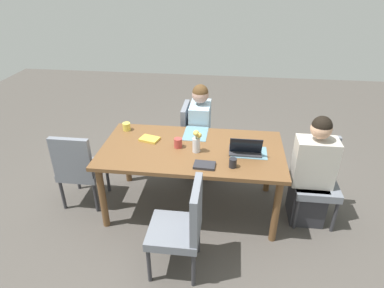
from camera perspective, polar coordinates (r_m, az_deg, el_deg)
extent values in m
plane|color=#4C4742|center=(3.84, 0.00, -10.61)|extent=(10.00, 10.00, 0.00)
cube|color=brown|center=(3.42, 0.00, -1.03)|extent=(1.88, 0.99, 0.04)
cylinder|color=brown|center=(3.50, -15.13, -8.90)|extent=(0.07, 0.07, 0.72)
cylinder|color=brown|center=(3.32, 14.26, -11.16)|extent=(0.07, 0.07, 0.72)
cylinder|color=brown|center=(4.14, -11.17, -2.01)|extent=(0.07, 0.07, 0.72)
cylinder|color=brown|center=(3.98, 13.11, -3.54)|extent=(0.07, 0.07, 0.72)
cube|color=slate|center=(3.67, 20.47, -6.85)|extent=(0.44, 0.44, 0.08)
cube|color=slate|center=(3.69, 20.60, -1.79)|extent=(0.42, 0.06, 0.45)
cylinder|color=#333338|center=(3.71, 23.33, -11.46)|extent=(0.04, 0.04, 0.37)
cylinder|color=#333338|center=(3.62, 17.46, -11.41)|extent=(0.04, 0.04, 0.37)
cylinder|color=#333338|center=(4.00, 22.06, -7.99)|extent=(0.04, 0.04, 0.37)
cylinder|color=#333338|center=(3.91, 16.65, -7.84)|extent=(0.04, 0.04, 0.37)
cube|color=#2D2D33|center=(3.76, 19.09, -9.12)|extent=(0.34, 0.36, 0.45)
cube|color=#B7B2A8|center=(3.51, 20.32, -2.95)|extent=(0.40, 0.24, 0.50)
sphere|color=tan|center=(3.34, 21.38, 2.47)|extent=(0.20, 0.20, 0.20)
sphere|color=black|center=(3.33, 21.47, 2.93)|extent=(0.19, 0.19, 0.19)
cube|color=slate|center=(4.27, 1.42, 0.42)|extent=(0.44, 0.44, 0.08)
cube|color=slate|center=(4.17, -1.14, 3.78)|extent=(0.06, 0.42, 0.45)
cylinder|color=#333338|center=(4.54, 4.02, -1.09)|extent=(0.04, 0.04, 0.37)
cylinder|color=#333338|center=(4.21, 3.70, -3.64)|extent=(0.04, 0.04, 0.37)
cylinder|color=#333338|center=(4.57, -0.75, -0.80)|extent=(0.04, 0.04, 0.37)
cylinder|color=#333338|center=(4.24, -1.43, -3.31)|extent=(0.04, 0.04, 0.37)
cube|color=#2D2D33|center=(4.31, 1.31, -2.12)|extent=(0.36, 0.34, 0.45)
cube|color=#99B7CC|center=(4.09, 1.38, 3.60)|extent=(0.24, 0.40, 0.50)
sphere|color=tan|center=(3.95, 1.45, 8.47)|extent=(0.20, 0.20, 0.20)
sphere|color=#51381E|center=(3.94, 1.45, 8.88)|extent=(0.19, 0.19, 0.19)
cube|color=slate|center=(2.95, -3.09, -14.82)|extent=(0.44, 0.44, 0.08)
cube|color=slate|center=(2.75, 0.75, -11.17)|extent=(0.06, 0.42, 0.45)
cylinder|color=#333338|center=(3.01, -7.41, -20.00)|extent=(0.04, 0.04, 0.37)
cylinder|color=#333338|center=(3.27, -5.80, -15.06)|extent=(0.04, 0.04, 0.37)
cylinder|color=#333338|center=(2.96, 0.25, -20.83)|extent=(0.04, 0.04, 0.37)
cylinder|color=#333338|center=(3.22, 1.08, -15.70)|extent=(0.04, 0.04, 0.37)
cube|color=slate|center=(3.90, -18.25, -4.21)|extent=(0.44, 0.44, 0.08)
cube|color=slate|center=(3.62, -20.05, -2.29)|extent=(0.42, 0.06, 0.45)
cylinder|color=#333338|center=(4.24, -19.14, -5.16)|extent=(0.04, 0.04, 0.37)
cylinder|color=#333338|center=(4.09, -14.31, -5.66)|extent=(0.04, 0.04, 0.37)
cylinder|color=#333338|center=(3.97, -21.36, -8.16)|extent=(0.04, 0.04, 0.37)
cylinder|color=#333338|center=(3.81, -16.23, -8.84)|extent=(0.04, 0.04, 0.37)
cylinder|color=silver|center=(3.32, 0.74, -0.17)|extent=(0.08, 0.08, 0.15)
sphere|color=gold|center=(3.25, 1.23, 1.52)|extent=(0.05, 0.05, 0.05)
cylinder|color=#477A3D|center=(3.26, 1.23, 1.21)|extent=(0.01, 0.01, 0.04)
sphere|color=gold|center=(3.29, 0.69, 1.73)|extent=(0.04, 0.04, 0.04)
cylinder|color=#477A3D|center=(3.29, 0.69, 1.46)|extent=(0.01, 0.01, 0.03)
sphere|color=gold|center=(3.26, 0.71, 1.89)|extent=(0.06, 0.06, 0.06)
cylinder|color=#477A3D|center=(3.27, 0.71, 1.44)|extent=(0.01, 0.01, 0.06)
sphere|color=gold|center=(3.23, 0.70, 1.75)|extent=(0.04, 0.04, 0.04)
cylinder|color=#477A3D|center=(3.24, 0.70, 1.26)|extent=(0.01, 0.01, 0.06)
cube|color=slate|center=(3.39, 9.76, -1.39)|extent=(0.36, 0.27, 0.00)
cube|color=slate|center=(3.70, 0.69, 1.82)|extent=(0.26, 0.36, 0.00)
cube|color=#38383D|center=(3.38, 9.12, -1.20)|extent=(0.32, 0.22, 0.02)
cube|color=black|center=(3.27, 9.27, -0.30)|extent=(0.31, 0.09, 0.19)
cylinder|color=#232328|center=(3.11, 7.04, -3.24)|extent=(0.07, 0.07, 0.09)
cylinder|color=#AD3D38|center=(3.41, -2.41, 0.19)|extent=(0.08, 0.08, 0.10)
cylinder|color=#DBC64C|center=(3.84, -11.20, 2.96)|extent=(0.09, 0.09, 0.09)
cube|color=#28282D|center=(3.11, 2.16, -3.67)|extent=(0.21, 0.15, 0.02)
cube|color=gold|center=(3.59, -7.31, 0.85)|extent=(0.23, 0.19, 0.02)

